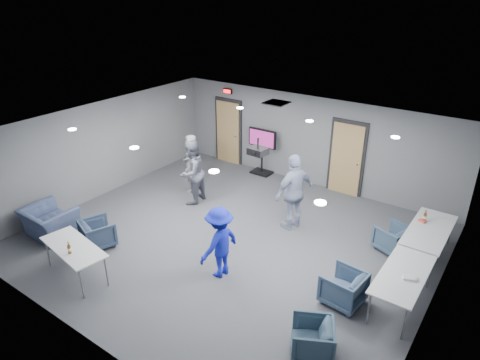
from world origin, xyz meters
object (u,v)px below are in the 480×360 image
Objects in this scene: person_b at (192,172)px; chair_right_a at (393,238)px; table_right_b at (403,275)px; tv_stand at (262,149)px; projector at (258,151)px; bottle_right at (425,217)px; chair_front_b at (50,222)px; bottle_front at (69,249)px; chair_front_a at (98,233)px; table_front_left at (73,248)px; person_d at (220,242)px; chair_right_b at (343,288)px; chair_right_c at (312,339)px; table_right_a at (429,231)px; person_a at (190,163)px; person_c at (294,192)px.

chair_right_a is (5.32, 0.84, -0.60)m from person_b.
table_right_b is at bearing 76.14° from person_b.
projector reaches higher than tv_stand.
table_right_b is 2.22m from bottle_right.
bottle_front reaches higher than chair_front_b.
chair_front_b is 2.95× the size of projector.
chair_front_a is 1.21m from table_front_left.
person_b is 1.58× the size of chair_front_b.
bottle_right reaches higher than chair_right_a.
person_b reaches higher than tv_stand.
chair_right_a is at bearing 37.01° from projector.
person_d is 3.59m from table_right_b.
bottle_right is (0.51, 0.44, 0.52)m from chair_right_a.
chair_front_a is 5.83m from tv_stand.
bottle_front is at bearing -55.07° from chair_right_b.
projector reaches higher than person_d.
table_right_a reaches higher than chair_right_c.
chair_right_c is at bearing 24.78° from person_a.
table_right_a is at bearing -18.43° from tv_stand.
chair_right_a is 3.76m from projector.
bottle_front is 0.69× the size of projector.
person_a is 4.39× the size of projector.
projector is at bearing -35.01° from chair_right_a.
person_c is at bearing 93.49° from person_b.
person_a reaches higher than table_right_a.
person_b is at bearing 81.21° from table_right_b.
chair_right_b is 0.65× the size of chair_front_b.
tv_stand is (1.04, 2.25, -0.02)m from person_a.
table_front_left is (0.58, -1.00, 0.35)m from chair_front_a.
person_b is 3.76m from chair_front_b.
chair_right_c is (5.19, -2.98, -0.59)m from person_b.
table_right_b is (7.67, 2.41, 0.31)m from chair_front_b.
tv_stand is 4.56m from projector.
tv_stand is at bearing -78.31° from chair_front_a.
chair_front_a is 1.36m from chair_front_b.
person_a reaches higher than bottle_front.
chair_right_a is at bearing 144.21° from person_d.
person_a is 0.98× the size of table_front_left.
bottle_right is at bearing 152.49° from chair_right_a.
table_right_a is 5.82m from tv_stand.
chair_front_b is at bearing -49.36° from person_a.
tv_stand is at bearing 96.57° from table_front_left.
projector is (-2.40, 0.64, 2.06)m from chair_right_b.
table_front_left is (-2.72, -4.38, -0.30)m from person_c.
person_d is 4.47m from chair_front_b.
bottle_front reaches higher than table_right_a.
chair_front_b is 8.80m from table_right_a.
chair_front_a is 1.48m from bottle_front.
bottle_right is at bearing 143.11° from person_d.
person_c is at bearing 65.94° from table_right_b.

